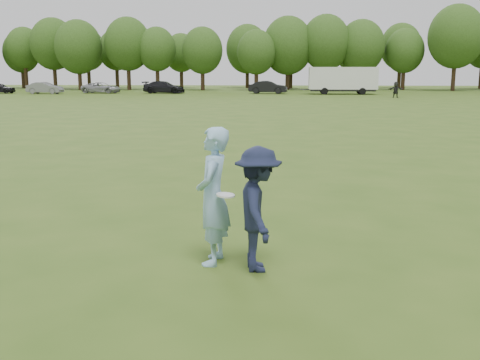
{
  "coord_description": "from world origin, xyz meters",
  "views": [
    {
      "loc": [
        1.67,
        -8.24,
        2.85
      ],
      "look_at": [
        1.05,
        0.65,
        1.1
      ],
      "focal_mm": 42.0,
      "sensor_mm": 36.0,
      "label": 1
    }
  ],
  "objects": [
    {
      "name": "car_f",
      "position": [
        0.3,
        61.46,
        0.77
      ],
      "size": [
        4.85,
        2.24,
        1.54
      ],
      "primitive_type": "imported",
      "rotation": [
        0.0,
        0.0,
        1.44
      ],
      "color": "black",
      "rests_on": "ground"
    },
    {
      "name": "defender",
      "position": [
        1.39,
        -0.47,
        0.9
      ],
      "size": [
        0.84,
        1.25,
        1.8
      ],
      "primitive_type": "imported",
      "rotation": [
        0.0,
        0.0,
        1.72
      ],
      "color": "#191F39",
      "rests_on": "ground"
    },
    {
      "name": "thrower",
      "position": [
        0.72,
        -0.23,
        1.02
      ],
      "size": [
        0.55,
        0.78,
        2.05
      ],
      "primitive_type": "imported",
      "rotation": [
        0.0,
        0.0,
        -1.65
      ],
      "color": "#91BFE0",
      "rests_on": "ground"
    },
    {
      "name": "car_d",
      "position": [
        -12.59,
        61.34,
        0.75
      ],
      "size": [
        5.39,
        2.68,
        1.5
      ],
      "primitive_type": "imported",
      "rotation": [
        0.0,
        0.0,
        1.46
      ],
      "color": "black",
      "rests_on": "ground"
    },
    {
      "name": "cargo_trailer",
      "position": [
        9.21,
        60.27,
        1.78
      ],
      "size": [
        9.0,
        2.75,
        3.2
      ],
      "color": "white",
      "rests_on": "ground"
    },
    {
      "name": "ground",
      "position": [
        0.0,
        0.0,
        0.0
      ],
      "size": [
        200.0,
        200.0,
        0.0
      ],
      "primitive_type": "plane",
      "color": "#345116",
      "rests_on": "ground"
    },
    {
      "name": "disc_in_play",
      "position": [
        0.92,
        -0.46,
        1.1
      ],
      "size": [
        0.27,
        0.27,
        0.05
      ],
      "color": "white",
      "rests_on": "ground"
    },
    {
      "name": "player_far_d",
      "position": [
        13.78,
        51.79,
        0.83
      ],
      "size": [
        1.58,
        0.63,
        1.67
      ],
      "primitive_type": "imported",
      "rotation": [
        0.0,
        0.0,
        -0.09
      ],
      "color": "black",
      "rests_on": "ground"
    },
    {
      "name": "car_c",
      "position": [
        -20.53,
        61.37,
        0.67
      ],
      "size": [
        5.07,
        2.83,
        1.34
      ],
      "primitive_type": "imported",
      "rotation": [
        0.0,
        0.0,
        1.44
      ],
      "color": "#9C9CA0",
      "rests_on": "ground"
    },
    {
      "name": "treeline",
      "position": [
        2.81,
        76.9,
        6.26
      ],
      "size": [
        130.35,
        18.39,
        11.74
      ],
      "color": "#332114",
      "rests_on": "ground"
    },
    {
      "name": "car_b",
      "position": [
        -26.77,
        58.97,
        0.71
      ],
      "size": [
        4.36,
        1.7,
        1.41
      ],
      "primitive_type": "imported",
      "rotation": [
        0.0,
        0.0,
        1.52
      ],
      "color": "slate",
      "rests_on": "ground"
    }
  ]
}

